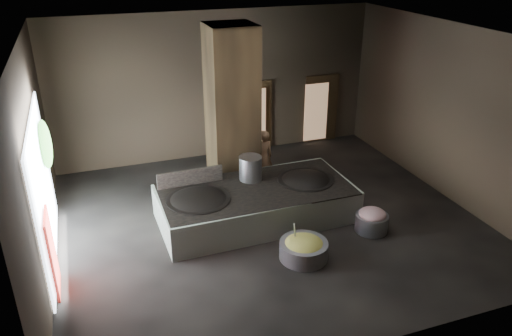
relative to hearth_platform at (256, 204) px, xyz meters
name	(u,v)px	position (x,y,z in m)	size (l,w,h in m)	color
floor	(268,222)	(0.25, -0.20, -0.46)	(10.00, 9.00, 0.10)	black
ceiling	(270,34)	(0.25, -0.20, 4.14)	(10.00, 9.00, 0.10)	black
back_wall	(216,85)	(0.25, 4.35, 1.84)	(10.00, 0.10, 4.50)	black
front_wall	(376,238)	(0.25, -4.75, 1.84)	(10.00, 0.10, 4.50)	black
left_wall	(32,166)	(-4.80, -0.20, 1.84)	(0.10, 9.00, 4.50)	black
right_wall	(450,112)	(5.30, -0.20, 1.84)	(0.10, 9.00, 4.50)	black
pillar	(232,112)	(-0.05, 1.70, 1.84)	(1.20, 1.20, 4.50)	black
hearth_platform	(256,204)	(0.00, 0.00, 0.00)	(4.72, 2.26, 0.82)	silver
platform_cap	(256,189)	(0.00, 0.00, 0.40)	(4.61, 2.21, 0.03)	black
wok_left	(198,202)	(-1.45, -0.05, 0.34)	(1.49, 1.49, 0.41)	black
wok_left_rim	(198,199)	(-1.45, -0.05, 0.41)	(1.52, 1.52, 0.05)	black
wok_right	(305,182)	(1.35, 0.05, 0.34)	(1.38, 1.38, 0.39)	black
wok_right_rim	(306,180)	(1.35, 0.05, 0.41)	(1.41, 1.41, 0.05)	black
stock_pot	(250,168)	(0.05, 0.55, 0.72)	(0.57, 0.57, 0.62)	#B8BAC0
splash_guard	(190,177)	(-1.45, 0.75, 0.62)	(1.64, 0.06, 0.41)	black
cook	(263,157)	(0.87, 1.82, 0.38)	(0.57, 0.37, 1.58)	#986E4D
veg_basin	(304,250)	(0.41, -1.95, -0.21)	(1.06, 1.06, 0.39)	slate
veg_fill	(304,244)	(0.41, -1.95, -0.06)	(0.87, 0.87, 0.27)	#7CA24E
ladle	(295,234)	(0.26, -1.80, 0.14)	(0.03, 0.03, 0.84)	#B8BAC0
meat_basin	(372,223)	(2.40, -1.47, -0.20)	(0.77, 0.77, 0.42)	slate
meat_fill	(372,214)	(2.40, -1.47, 0.04)	(0.64, 0.64, 0.25)	#A9656C
doorway_near	(254,118)	(1.45, 4.25, 0.69)	(1.18, 0.08, 2.38)	black
doorway_near_glow	(253,121)	(1.36, 4.13, 0.64)	(0.87, 0.04, 2.06)	#8C6647
doorway_far	(321,110)	(3.85, 4.25, 0.69)	(1.18, 0.08, 2.38)	black
doorway_far_glow	(316,112)	(3.64, 4.22, 0.64)	(0.83, 0.04, 1.97)	#8C6647
left_opening	(44,190)	(-4.70, 0.00, 1.19)	(0.04, 4.20, 3.10)	white
pavilion_sliver	(52,253)	(-4.63, -1.30, 0.44)	(0.05, 0.90, 1.70)	maroon
tree_silhouette	(45,144)	(-4.60, 1.10, 1.79)	(0.28, 1.10, 1.10)	#194714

